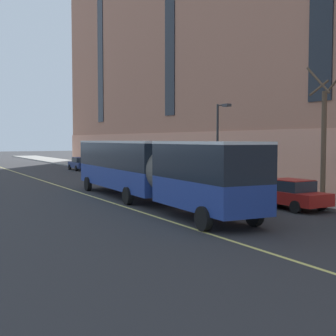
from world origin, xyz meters
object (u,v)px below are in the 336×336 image
object	(u,v)px
parked_car_darkgray_5	(99,167)
city_bus	(148,167)
street_lamp	(220,136)
parked_car_green_2	(128,171)
street_tree_mid_block	(323,137)
parked_car_green_3	(223,184)
parked_car_red_4	(289,194)
parked_car_navy_6	(80,164)

from	to	relation	value
parked_car_darkgray_5	city_bus	bearing A→B (deg)	-103.49
street_lamp	city_bus	bearing A→B (deg)	-153.51
city_bus	parked_car_green_2	distance (m)	16.58
parked_car_darkgray_5	street_tree_mid_block	distance (m)	28.10
parked_car_green_3	street_tree_mid_block	size ratio (longest dim) A/B	0.56
parked_car_green_3	parked_car_darkgray_5	bearing A→B (deg)	90.56
city_bus	parked_car_red_4	xyz separation A→B (m)	(5.69, -5.29, -1.29)
parked_car_green_3	parked_car_darkgray_5	size ratio (longest dim) A/B	0.94
city_bus	street_lamp	distance (m)	8.60
parked_car_darkgray_5	parked_car_navy_6	xyz separation A→B (m)	(0.17, 6.99, 0.00)
city_bus	parked_car_green_2	xyz separation A→B (m)	(5.57, 15.56, -1.29)
parked_car_green_3	parked_car_green_2	bearing A→B (deg)	90.88
parked_car_navy_6	street_tree_mid_block	world-z (taller)	street_tree_mid_block
parked_car_red_4	street_lamp	distance (m)	9.74
parked_car_green_3	parked_car_darkgray_5	xyz separation A→B (m)	(-0.22, 22.39, 0.00)
city_bus	parked_car_darkgray_5	distance (m)	23.97
parked_car_green_3	parked_car_navy_6	world-z (taller)	same
parked_car_green_2	parked_car_navy_6	world-z (taller)	same
city_bus	street_tree_mid_block	xyz separation A→B (m)	(9.07, -4.45, 1.71)
city_bus	street_lamp	size ratio (longest dim) A/B	3.28
parked_car_red_4	street_lamp	world-z (taller)	street_lamp
city_bus	parked_car_green_3	distance (m)	6.01
city_bus	street_tree_mid_block	world-z (taller)	street_tree_mid_block
parked_car_green_2	street_tree_mid_block	xyz separation A→B (m)	(3.49, -20.00, 3.00)
street_lamp	parked_car_red_4	bearing A→B (deg)	-101.43
parked_car_navy_6	street_tree_mid_block	xyz separation A→B (m)	(3.31, -34.71, 3.00)
parked_car_red_4	parked_car_darkgray_5	bearing A→B (deg)	90.22
parked_car_red_4	street_lamp	bearing A→B (deg)	78.57
city_bus	parked_car_green_2	size ratio (longest dim) A/B	4.21
parked_car_navy_6	parked_car_red_4	bearing A→B (deg)	-90.10
city_bus	parked_car_darkgray_5	world-z (taller)	city_bus
parked_car_green_3	street_tree_mid_block	world-z (taller)	street_tree_mid_block
city_bus	parked_car_darkgray_5	bearing A→B (deg)	76.51
street_lamp	parked_car_green_3	bearing A→B (deg)	-120.96
parked_car_navy_6	street_lamp	distance (m)	26.76
city_bus	parked_car_green_3	xyz separation A→B (m)	(5.80, 0.88, -1.29)
parked_car_green_3	street_lamp	bearing A→B (deg)	59.04
parked_car_red_4	street_lamp	size ratio (longest dim) A/B	0.78
parked_car_navy_6	street_lamp	xyz separation A→B (m)	(1.76, -26.52, 3.13)
parked_car_darkgray_5	street_tree_mid_block	size ratio (longest dim) A/B	0.59
parked_car_green_3	street_tree_mid_block	distance (m)	6.94
street_lamp	parked_car_darkgray_5	bearing A→B (deg)	95.66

